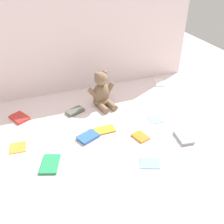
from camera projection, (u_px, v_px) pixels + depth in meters
The scene contains 14 objects.
ground_plane at pixel (106, 117), 1.66m from camera, with size 3.20×3.20×0.00m, color silver.
backdrop_drape at pixel (84, 41), 1.81m from camera, with size 1.67×0.03×0.74m, color silver.
teddy_bear at pixel (102, 93), 1.74m from camera, with size 0.21×0.20×0.25m.
book_case_0 at pixel (75, 111), 1.70m from camera, with size 0.07×0.12×0.02m, color #53574C.
book_case_1 at pixel (104, 130), 1.53m from camera, with size 0.07×0.13×0.01m, color orange.
book_case_2 at pixel (159, 83), 2.06m from camera, with size 0.07×0.13×0.01m, color white.
book_case_3 at pixel (88, 137), 1.47m from camera, with size 0.08×0.12×0.02m, color #2F62A8.
book_case_4 at pixel (50, 164), 1.29m from camera, with size 0.09×0.14×0.01m, color #258F55.
book_case_5 at pixel (150, 163), 1.30m from camera, with size 0.08×0.10×0.01m, color #7BA7CF.
book_case_6 at pixel (156, 119), 1.63m from camera, with size 0.08×0.10×0.01m, color #7CA7DB.
book_case_7 at pixel (18, 147), 1.40m from camera, with size 0.09×0.09×0.01m, color orange.
book_case_8 at pixel (184, 137), 1.47m from camera, with size 0.08×0.12×0.02m, color #91A19F.
book_case_9 at pixel (140, 137), 1.48m from camera, with size 0.07×0.09×0.01m, color orange.
book_case_10 at pixel (19, 118), 1.64m from camera, with size 0.09×0.12×0.02m, color red.
Camera 1 is at (-0.43, -1.29, 0.94)m, focal length 40.55 mm.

